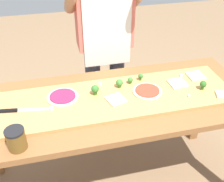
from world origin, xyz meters
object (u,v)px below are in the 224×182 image
cheese_crumble_b (181,75)px  cook_center (105,33)px  sauce_jar (16,139)px  chefs_knife (16,110)px  cheese_crumble_d (189,96)px  pizza_slice_far_left (222,95)px  prep_table (109,114)px  broccoli_floret_back_right (130,80)px  broccoli_floret_back_mid (203,84)px  pizza_slice_far_right (177,83)px  broccoli_floret_front_mid (119,83)px  cheese_crumble_c (51,109)px  pizza_slice_center (116,100)px  broccoli_floret_center_left (95,89)px  cheese_crumble_a (100,84)px  pizza_whole_tomato_red (147,91)px  broccoli_floret_center_right (141,76)px  pizza_whole_beet_magenta (63,97)px  pizza_slice_near_right (196,76)px

cheese_crumble_b → cook_center: cook_center is taller
cheese_crumble_b → sauce_jar: 1.13m
chefs_knife → cheese_crumble_d: bearing=-5.9°
pizza_slice_far_left → prep_table: bearing=168.4°
broccoli_floret_back_right → cheese_crumble_d: size_ratio=3.45×
broccoli_floret_back_mid → pizza_slice_far_right: bearing=144.5°
broccoli_floret_front_mid → cheese_crumble_c: 0.46m
pizza_slice_center → broccoli_floret_center_left: bearing=140.9°
prep_table → cheese_crumble_a: 0.20m
prep_table → broccoli_floret_back_right: broccoli_floret_back_right is taller
pizza_slice_far_right → pizza_whole_tomato_red: bearing=-169.8°
broccoli_floret_front_mid → broccoli_floret_back_mid: bearing=-16.0°
cheese_crumble_d → sauce_jar: bearing=-170.5°
prep_table → cheese_crumble_b: cheese_crumble_b is taller
pizza_slice_far_right → broccoli_floret_back_right: size_ratio=2.39×
cheese_crumble_c → pizza_whole_tomato_red: bearing=3.6°
broccoli_floret_front_mid → broccoli_floret_center_right: bearing=16.9°
pizza_whole_beet_magenta → pizza_slice_near_right: bearing=2.1°
broccoli_floret_center_left → cook_center: 0.53m
pizza_slice_far_left → broccoli_floret_center_right: size_ratio=1.58×
broccoli_floret_center_right → cook_center: size_ratio=0.03×
pizza_slice_far_right → cheese_crumble_d: cheese_crumble_d is taller
pizza_slice_center → broccoli_floret_back_mid: bearing=-1.5°
pizza_whole_tomato_red → pizza_slice_far_left: pizza_whole_tomato_red is taller
prep_table → pizza_slice_far_left: pizza_slice_far_left is taller
prep_table → cheese_crumble_b: bearing=12.8°
broccoli_floret_back_mid → pizza_whole_tomato_red: bearing=171.6°
prep_table → sauce_jar: (-0.53, -0.27, 0.17)m
pizza_slice_far_right → cook_center: 0.65m
pizza_slice_far_right → broccoli_floret_center_left: broccoli_floret_center_left is taller
pizza_whole_beet_magenta → broccoli_floret_center_right: bearing=8.5°
pizza_whole_tomato_red → pizza_slice_center: (-0.21, -0.04, -0.00)m
pizza_slice_near_right → broccoli_floret_back_right: broccoli_floret_back_right is taller
prep_table → pizza_whole_tomato_red: pizza_whole_tomato_red is taller
chefs_knife → sauce_jar: 0.27m
chefs_knife → pizza_slice_near_right: size_ratio=2.72×
cheese_crumble_d → cook_center: size_ratio=0.01×
pizza_slice_near_right → sauce_jar: (-1.15, -0.37, 0.03)m
pizza_whole_tomato_red → cheese_crumble_d: bearing=-24.6°
broccoli_floret_back_right → cheese_crumble_b: (0.36, 0.00, -0.02)m
pizza_slice_near_right → cheese_crumble_c: bearing=-172.2°
pizza_whole_tomato_red → pizza_slice_center: size_ratio=1.77×
cheese_crumble_a → sauce_jar: bearing=-140.3°
pizza_slice_near_right → broccoli_floret_center_right: bearing=173.1°
pizza_slice_far_right → sauce_jar: (-0.99, -0.31, 0.03)m
broccoli_floret_front_mid → sauce_jar: sauce_jar is taller
cheese_crumble_a → cook_center: bearing=73.5°
cheese_crumble_a → cheese_crumble_c: bearing=-150.9°
prep_table → cheese_crumble_a: cheese_crumble_a is taller
broccoli_floret_center_left → cheese_crumble_d: broccoli_floret_center_left is taller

